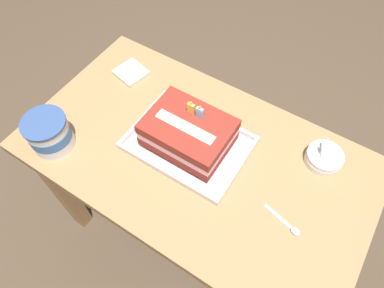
{
  "coord_description": "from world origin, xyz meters",
  "views": [
    {
      "loc": [
        0.29,
        -0.48,
        1.64
      ],
      "look_at": [
        -0.02,
        0.01,
        0.75
      ],
      "focal_mm": 32.13,
      "sensor_mm": 36.0,
      "label": 1
    }
  ],
  "objects_px": {
    "bowl_stack": "(324,158)",
    "serving_spoon_near_tray": "(289,226)",
    "napkin_pile": "(131,73)",
    "ice_cream_tub": "(49,133)",
    "foil_tray": "(188,144)",
    "birthday_cake": "(188,132)"
  },
  "relations": [
    {
      "from": "ice_cream_tub",
      "to": "napkin_pile",
      "type": "height_order",
      "value": "ice_cream_tub"
    },
    {
      "from": "bowl_stack",
      "to": "serving_spoon_near_tray",
      "type": "relative_size",
      "value": 0.92
    },
    {
      "from": "bowl_stack",
      "to": "napkin_pile",
      "type": "bearing_deg",
      "value": -177.94
    },
    {
      "from": "bowl_stack",
      "to": "serving_spoon_near_tray",
      "type": "xyz_separation_m",
      "value": [
        -0.0,
        -0.25,
        -0.02
      ]
    },
    {
      "from": "foil_tray",
      "to": "ice_cream_tub",
      "type": "height_order",
      "value": "ice_cream_tub"
    },
    {
      "from": "bowl_stack",
      "to": "serving_spoon_near_tray",
      "type": "distance_m",
      "value": 0.25
    },
    {
      "from": "bowl_stack",
      "to": "serving_spoon_near_tray",
      "type": "bearing_deg",
      "value": -90.0
    },
    {
      "from": "bowl_stack",
      "to": "napkin_pile",
      "type": "xyz_separation_m",
      "value": [
        -0.73,
        -0.03,
        -0.01
      ]
    },
    {
      "from": "foil_tray",
      "to": "ice_cream_tub",
      "type": "bearing_deg",
      "value": -148.02
    },
    {
      "from": "napkin_pile",
      "to": "foil_tray",
      "type": "bearing_deg",
      "value": -22.97
    },
    {
      "from": "foil_tray",
      "to": "birthday_cake",
      "type": "distance_m",
      "value": 0.06
    },
    {
      "from": "birthday_cake",
      "to": "napkin_pile",
      "type": "relative_size",
      "value": 2.09
    },
    {
      "from": "birthday_cake",
      "to": "napkin_pile",
      "type": "height_order",
      "value": "birthday_cake"
    },
    {
      "from": "bowl_stack",
      "to": "napkin_pile",
      "type": "distance_m",
      "value": 0.73
    },
    {
      "from": "serving_spoon_near_tray",
      "to": "napkin_pile",
      "type": "distance_m",
      "value": 0.77
    },
    {
      "from": "ice_cream_tub",
      "to": "serving_spoon_near_tray",
      "type": "height_order",
      "value": "ice_cream_tub"
    },
    {
      "from": "serving_spoon_near_tray",
      "to": "bowl_stack",
      "type": "bearing_deg",
      "value": 90.0
    },
    {
      "from": "ice_cream_tub",
      "to": "serving_spoon_near_tray",
      "type": "xyz_separation_m",
      "value": [
        0.75,
        0.15,
        -0.05
      ]
    },
    {
      "from": "serving_spoon_near_tray",
      "to": "birthday_cake",
      "type": "bearing_deg",
      "value": 168.55
    },
    {
      "from": "serving_spoon_near_tray",
      "to": "napkin_pile",
      "type": "xyz_separation_m",
      "value": [
        -0.73,
        0.23,
        0.0
      ]
    },
    {
      "from": "foil_tray",
      "to": "ice_cream_tub",
      "type": "distance_m",
      "value": 0.43
    },
    {
      "from": "bowl_stack",
      "to": "serving_spoon_near_tray",
      "type": "height_order",
      "value": "bowl_stack"
    }
  ]
}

